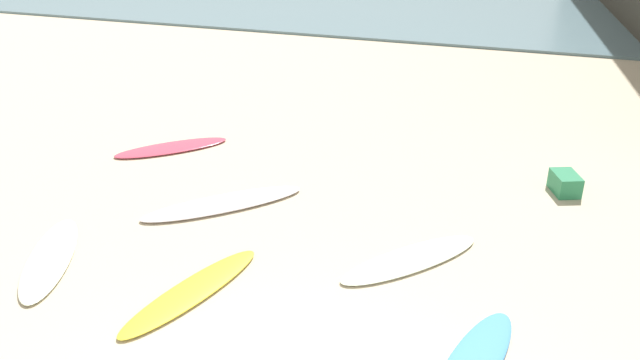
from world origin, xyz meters
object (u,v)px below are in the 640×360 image
surfboard_5 (223,203)px  surfboard_1 (172,148)px  surfboard_0 (192,291)px  surfboard_2 (50,258)px  surfboard_3 (410,259)px  beach_cooler (565,183)px

surfboard_5 → surfboard_1: bearing=-175.4°
surfboard_0 → surfboard_5: bearing=123.4°
surfboard_2 → surfboard_3: 4.84m
surfboard_5 → beach_cooler: beach_cooler is taller
surfboard_3 → beach_cooler: (2.00, 2.78, 0.13)m
surfboard_0 → surfboard_2: (-2.18, 0.11, 0.00)m
surfboard_0 → surfboard_1: 4.71m
surfboard_2 → beach_cooler: size_ratio=3.91×
surfboard_1 → beach_cooler: beach_cooler is taller
surfboard_1 → surfboard_2: surfboard_2 is taller
surfboard_5 → beach_cooler: (5.07, 2.08, 0.12)m
surfboard_0 → surfboard_2: bearing=-164.9°
beach_cooler → surfboard_0: bearing=-135.9°
surfboard_1 → beach_cooler: 6.96m
surfboard_1 → surfboard_2: 3.90m
surfboard_1 → beach_cooler: bearing=51.0°
surfboard_2 → surfboard_3: surfboard_2 is taller
surfboard_2 → surfboard_3: bearing=172.6°
surfboard_1 → beach_cooler: (6.95, 0.32, 0.13)m
surfboard_3 → beach_cooler: size_ratio=4.04×
surfboard_2 → surfboard_3: size_ratio=0.97×
surfboard_1 → surfboard_5: surfboard_5 is taller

